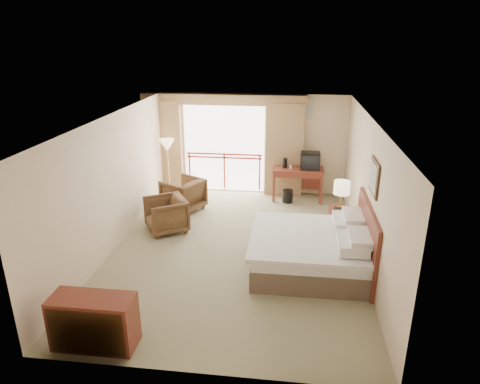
# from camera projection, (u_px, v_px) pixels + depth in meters

# --- Properties ---
(floor) EXTENTS (7.00, 7.00, 0.00)m
(floor) POSITION_uv_depth(u_px,v_px,m) (237.00, 248.00, 8.83)
(floor) COLOR gray
(floor) RESTS_ON ground
(ceiling) EXTENTS (7.00, 7.00, 0.00)m
(ceiling) POSITION_uv_depth(u_px,v_px,m) (236.00, 118.00, 7.90)
(ceiling) COLOR white
(ceiling) RESTS_ON wall_back
(wall_back) EXTENTS (5.00, 0.00, 5.00)m
(wall_back) POSITION_uv_depth(u_px,v_px,m) (253.00, 144.00, 11.62)
(wall_back) COLOR beige
(wall_back) RESTS_ON ground
(wall_front) EXTENTS (5.00, 0.00, 5.00)m
(wall_front) POSITION_uv_depth(u_px,v_px,m) (198.00, 284.00, 5.11)
(wall_front) COLOR beige
(wall_front) RESTS_ON ground
(wall_left) EXTENTS (0.00, 7.00, 7.00)m
(wall_left) POSITION_uv_depth(u_px,v_px,m) (114.00, 182.00, 8.65)
(wall_left) COLOR beige
(wall_left) RESTS_ON ground
(wall_right) EXTENTS (0.00, 7.00, 7.00)m
(wall_right) POSITION_uv_depth(u_px,v_px,m) (367.00, 192.00, 8.08)
(wall_right) COLOR beige
(wall_right) RESTS_ON ground
(balcony_door) EXTENTS (2.40, 0.00, 2.40)m
(balcony_door) POSITION_uv_depth(u_px,v_px,m) (224.00, 149.00, 11.75)
(balcony_door) COLOR white
(balcony_door) RESTS_ON wall_back
(balcony_railing) EXTENTS (2.09, 0.03, 1.02)m
(balcony_railing) POSITION_uv_depth(u_px,v_px,m) (224.00, 162.00, 11.86)
(balcony_railing) COLOR #A61C0E
(balcony_railing) RESTS_ON wall_back
(curtain_left) EXTENTS (1.00, 0.26, 2.50)m
(curtain_left) POSITION_uv_depth(u_px,v_px,m) (164.00, 146.00, 11.80)
(curtain_left) COLOR olive
(curtain_left) RESTS_ON wall_back
(curtain_right) EXTENTS (1.00, 0.26, 2.50)m
(curtain_right) POSITION_uv_depth(u_px,v_px,m) (284.00, 150.00, 11.42)
(curtain_right) COLOR olive
(curtain_right) RESTS_ON wall_back
(valance) EXTENTS (4.40, 0.22, 0.28)m
(valance) POSITION_uv_depth(u_px,v_px,m) (223.00, 100.00, 11.19)
(valance) COLOR olive
(valance) RESTS_ON wall_back
(hvac_vent) EXTENTS (0.50, 0.04, 0.50)m
(hvac_vent) POSITION_uv_depth(u_px,v_px,m) (303.00, 108.00, 11.10)
(hvac_vent) COLOR silver
(hvac_vent) RESTS_ON wall_back
(bed) EXTENTS (2.13, 2.06, 0.97)m
(bed) POSITION_uv_depth(u_px,v_px,m) (312.00, 250.00, 7.97)
(bed) COLOR brown
(bed) RESTS_ON floor
(headboard) EXTENTS (0.06, 2.10, 1.30)m
(headboard) POSITION_uv_depth(u_px,v_px,m) (366.00, 240.00, 7.77)
(headboard) COLOR maroon
(headboard) RESTS_ON wall_right
(framed_art) EXTENTS (0.04, 0.72, 0.60)m
(framed_art) POSITION_uv_depth(u_px,v_px,m) (374.00, 177.00, 7.35)
(framed_art) COLOR #311D0C
(framed_art) RESTS_ON wall_right
(nightstand) EXTENTS (0.46, 0.55, 0.65)m
(nightstand) POSITION_uv_depth(u_px,v_px,m) (339.00, 223.00, 9.22)
(nightstand) COLOR maroon
(nightstand) RESTS_ON floor
(table_lamp) EXTENTS (0.34, 0.34, 0.60)m
(table_lamp) POSITION_uv_depth(u_px,v_px,m) (342.00, 188.00, 8.99)
(table_lamp) COLOR tan
(table_lamp) RESTS_ON nightstand
(phone) EXTENTS (0.23, 0.21, 0.09)m
(phone) POSITION_uv_depth(u_px,v_px,m) (339.00, 210.00, 8.96)
(phone) COLOR black
(phone) RESTS_ON nightstand
(desk) EXTENTS (1.32, 0.64, 0.87)m
(desk) POSITION_uv_depth(u_px,v_px,m) (298.00, 175.00, 11.29)
(desk) COLOR maroon
(desk) RESTS_ON floor
(tv) EXTENTS (0.49, 0.39, 0.44)m
(tv) POSITION_uv_depth(u_px,v_px,m) (310.00, 161.00, 11.06)
(tv) COLOR black
(tv) RESTS_ON desk
(coffee_maker) EXTENTS (0.16, 0.16, 0.27)m
(coffee_maker) POSITION_uv_depth(u_px,v_px,m) (285.00, 163.00, 11.17)
(coffee_maker) COLOR black
(coffee_maker) RESTS_ON desk
(cup) EXTENTS (0.08, 0.08, 0.10)m
(cup) POSITION_uv_depth(u_px,v_px,m) (290.00, 167.00, 11.13)
(cup) COLOR white
(cup) RESTS_ON desk
(wastebasket) EXTENTS (0.32, 0.32, 0.33)m
(wastebasket) POSITION_uv_depth(u_px,v_px,m) (288.00, 196.00, 11.21)
(wastebasket) COLOR black
(wastebasket) RESTS_ON floor
(armchair_far) EXTENTS (1.20, 1.19, 0.81)m
(armchair_far) POSITION_uv_depth(u_px,v_px,m) (184.00, 209.00, 10.81)
(armchair_far) COLOR #4C301A
(armchair_far) RESTS_ON floor
(armchair_near) EXTENTS (1.16, 1.15, 0.78)m
(armchair_near) POSITION_uv_depth(u_px,v_px,m) (167.00, 230.00, 9.64)
(armchair_near) COLOR #4C301A
(armchair_near) RESTS_ON floor
(side_table) EXTENTS (0.45, 0.45, 0.49)m
(side_table) POSITION_uv_depth(u_px,v_px,m) (167.00, 203.00, 10.31)
(side_table) COLOR #311D0C
(side_table) RESTS_ON floor
(book) EXTENTS (0.22, 0.27, 0.02)m
(book) POSITION_uv_depth(u_px,v_px,m) (167.00, 196.00, 10.26)
(book) COLOR white
(book) RESTS_ON side_table
(floor_lamp) EXTENTS (0.40, 0.40, 1.56)m
(floor_lamp) POSITION_uv_depth(u_px,v_px,m) (167.00, 147.00, 11.33)
(floor_lamp) COLOR tan
(floor_lamp) RESTS_ON floor
(dresser) EXTENTS (1.16, 0.49, 0.78)m
(dresser) POSITION_uv_depth(u_px,v_px,m) (94.00, 322.00, 5.97)
(dresser) COLOR maroon
(dresser) RESTS_ON floor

